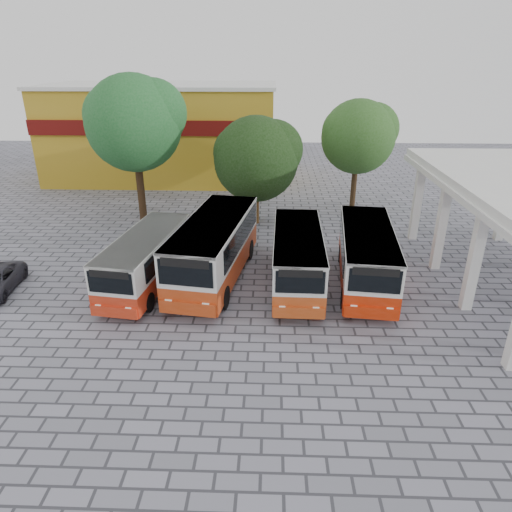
{
  "coord_description": "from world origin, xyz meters",
  "views": [
    {
      "loc": [
        -1.06,
        -16.61,
        10.58
      ],
      "look_at": [
        -1.78,
        3.98,
        1.5
      ],
      "focal_mm": 32.0,
      "sensor_mm": 36.0,
      "label": 1
    }
  ],
  "objects_px": {
    "bus_far_left": "(146,258)",
    "bus_centre_right": "(298,256)",
    "bus_far_right": "(367,254)",
    "bus_centre_left": "(214,246)"
  },
  "relations": [
    {
      "from": "bus_far_left",
      "to": "bus_centre_left",
      "type": "bearing_deg",
      "value": 23.59
    },
    {
      "from": "bus_far_left",
      "to": "bus_far_right",
      "type": "relative_size",
      "value": 0.93
    },
    {
      "from": "bus_far_left",
      "to": "bus_centre_left",
      "type": "relative_size",
      "value": 0.83
    },
    {
      "from": "bus_far_left",
      "to": "bus_centre_right",
      "type": "height_order",
      "value": "bus_centre_right"
    },
    {
      "from": "bus_far_left",
      "to": "bus_centre_right",
      "type": "relative_size",
      "value": 0.99
    },
    {
      "from": "bus_far_right",
      "to": "bus_centre_left",
      "type": "bearing_deg",
      "value": -176.41
    },
    {
      "from": "bus_far_left",
      "to": "bus_far_right",
      "type": "distance_m",
      "value": 10.81
    },
    {
      "from": "bus_far_left",
      "to": "bus_centre_right",
      "type": "xyz_separation_m",
      "value": [
        7.41,
        0.35,
        0.06
      ]
    },
    {
      "from": "bus_far_left",
      "to": "bus_centre_left",
      "type": "distance_m",
      "value": 3.4
    },
    {
      "from": "bus_far_right",
      "to": "bus_centre_right",
      "type": "bearing_deg",
      "value": -170.54
    }
  ]
}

